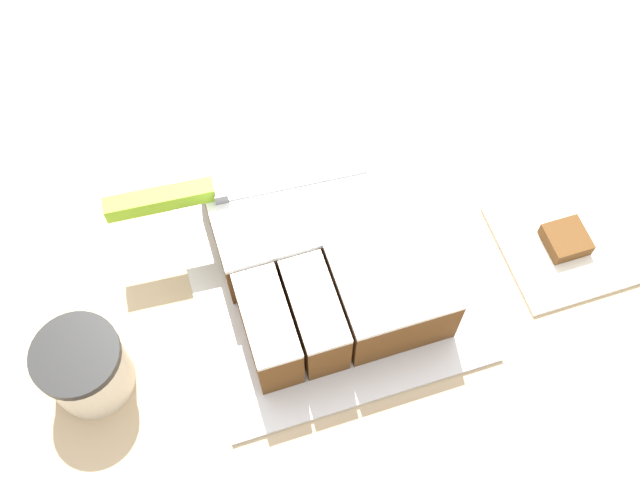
% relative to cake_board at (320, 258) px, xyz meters
% --- Properties ---
extents(ground_plane, '(8.00, 8.00, 0.00)m').
position_rel_cake_board_xyz_m(ground_plane, '(0.02, 0.03, -0.92)').
color(ground_plane, '#9E9384').
extents(countertop, '(1.40, 1.10, 0.92)m').
position_rel_cake_board_xyz_m(countertop, '(0.02, 0.03, -0.46)').
color(countertop, tan).
rests_on(countertop, ground_plane).
extents(cake_board, '(0.33, 0.39, 0.01)m').
position_rel_cake_board_xyz_m(cake_board, '(0.00, 0.00, 0.00)').
color(cake_board, silver).
rests_on(cake_board, countertop).
extents(cake, '(0.24, 0.30, 0.09)m').
position_rel_cake_board_xyz_m(cake, '(0.00, 0.00, 0.05)').
color(cake, brown).
rests_on(cake, cake_board).
extents(knife, '(0.31, 0.05, 0.02)m').
position_rel_cake_board_xyz_m(knife, '(-0.13, 0.08, 0.10)').
color(knife, silver).
rests_on(knife, cake).
extents(coffee_cup, '(0.10, 0.10, 0.09)m').
position_rel_cake_board_xyz_m(coffee_cup, '(-0.30, -0.07, 0.04)').
color(coffee_cup, beige).
rests_on(coffee_cup, countertop).
extents(paper_napkin, '(0.16, 0.16, 0.01)m').
position_rel_cake_board_xyz_m(paper_napkin, '(0.30, -0.08, -0.00)').
color(paper_napkin, white).
rests_on(paper_napkin, countertop).
extents(brownie, '(0.05, 0.05, 0.02)m').
position_rel_cake_board_xyz_m(brownie, '(0.30, -0.08, 0.01)').
color(brownie, brown).
rests_on(brownie, paper_napkin).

